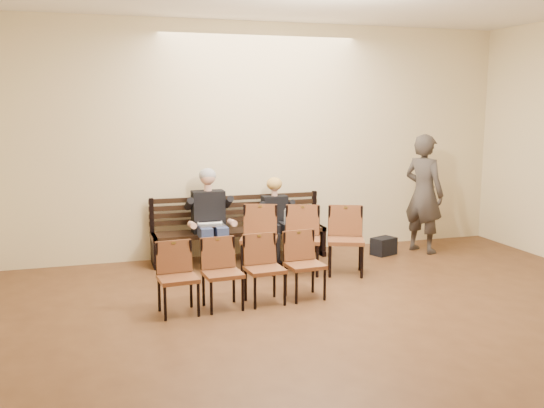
{
  "coord_description": "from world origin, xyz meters",
  "views": [
    {
      "loc": [
        -2.55,
        -3.9,
        2.29
      ],
      "look_at": [
        -0.1,
        4.05,
        0.92
      ],
      "focal_mm": 40.0,
      "sensor_mm": 36.0,
      "label": 1
    }
  ],
  "objects_px": {
    "seated_man": "(210,217)",
    "water_bottle": "(286,224)",
    "bag": "(384,246)",
    "chair_row_back": "(244,272)",
    "passerby": "(424,185)",
    "chair_row_front": "(302,240)",
    "laptop": "(212,227)",
    "seated_woman": "(277,223)",
    "bench": "(240,244)"
  },
  "relations": [
    {
      "from": "seated_woman",
      "to": "chair_row_back",
      "type": "distance_m",
      "value": 2.19
    },
    {
      "from": "bench",
      "to": "seated_woman",
      "type": "distance_m",
      "value": 0.63
    },
    {
      "from": "seated_woman",
      "to": "bag",
      "type": "height_order",
      "value": "seated_woman"
    },
    {
      "from": "seated_man",
      "to": "chair_row_back",
      "type": "height_order",
      "value": "seated_man"
    },
    {
      "from": "bench",
      "to": "passerby",
      "type": "relative_size",
      "value": 1.23
    },
    {
      "from": "seated_woman",
      "to": "chair_row_back",
      "type": "xyz_separation_m",
      "value": [
        -1.0,
        -1.94,
        -0.14
      ]
    },
    {
      "from": "water_bottle",
      "to": "chair_row_back",
      "type": "height_order",
      "value": "chair_row_back"
    },
    {
      "from": "bag",
      "to": "chair_row_back",
      "type": "bearing_deg",
      "value": -147.57
    },
    {
      "from": "seated_man",
      "to": "water_bottle",
      "type": "xyz_separation_m",
      "value": [
        1.09,
        -0.23,
        -0.12
      ]
    },
    {
      "from": "seated_woman",
      "to": "chair_row_back",
      "type": "bearing_deg",
      "value": -117.3
    },
    {
      "from": "bag",
      "to": "passerby",
      "type": "height_order",
      "value": "passerby"
    },
    {
      "from": "water_bottle",
      "to": "chair_row_front",
      "type": "height_order",
      "value": "chair_row_front"
    },
    {
      "from": "water_bottle",
      "to": "chair_row_back",
      "type": "relative_size",
      "value": 0.12
    },
    {
      "from": "seated_man",
      "to": "chair_row_back",
      "type": "xyz_separation_m",
      "value": [
        0.0,
        -1.94,
        -0.29
      ]
    },
    {
      "from": "passerby",
      "to": "chair_row_back",
      "type": "height_order",
      "value": "passerby"
    },
    {
      "from": "seated_woman",
      "to": "passerby",
      "type": "distance_m",
      "value": 2.39
    },
    {
      "from": "bench",
      "to": "passerby",
      "type": "bearing_deg",
      "value": -7.42
    },
    {
      "from": "seated_man",
      "to": "bag",
      "type": "relative_size",
      "value": 3.82
    },
    {
      "from": "bag",
      "to": "passerby",
      "type": "xyz_separation_m",
      "value": [
        0.67,
        0.01,
        0.93
      ]
    },
    {
      "from": "bench",
      "to": "bag",
      "type": "bearing_deg",
      "value": -9.86
    },
    {
      "from": "bench",
      "to": "chair_row_front",
      "type": "relative_size",
      "value": 1.56
    },
    {
      "from": "chair_row_front",
      "to": "seated_man",
      "type": "bearing_deg",
      "value": 163.46
    },
    {
      "from": "chair_row_front",
      "to": "bag",
      "type": "bearing_deg",
      "value": 42.58
    },
    {
      "from": "chair_row_back",
      "to": "bench",
      "type": "bearing_deg",
      "value": 73.01
    },
    {
      "from": "bench",
      "to": "chair_row_back",
      "type": "relative_size",
      "value": 1.34
    },
    {
      "from": "passerby",
      "to": "water_bottle",
      "type": "bearing_deg",
      "value": 65.17
    },
    {
      "from": "bench",
      "to": "laptop",
      "type": "distance_m",
      "value": 0.66
    },
    {
      "from": "laptop",
      "to": "chair_row_back",
      "type": "height_order",
      "value": "chair_row_back"
    },
    {
      "from": "chair_row_front",
      "to": "water_bottle",
      "type": "bearing_deg",
      "value": 112.86
    },
    {
      "from": "water_bottle",
      "to": "passerby",
      "type": "height_order",
      "value": "passerby"
    },
    {
      "from": "laptop",
      "to": "water_bottle",
      "type": "height_order",
      "value": "laptop"
    },
    {
      "from": "seated_man",
      "to": "laptop",
      "type": "bearing_deg",
      "value": -91.84
    },
    {
      "from": "seated_woman",
      "to": "laptop",
      "type": "bearing_deg",
      "value": -171.19
    },
    {
      "from": "seated_man",
      "to": "water_bottle",
      "type": "bearing_deg",
      "value": -11.9
    },
    {
      "from": "bench",
      "to": "laptop",
      "type": "bearing_deg",
      "value": -149.82
    },
    {
      "from": "laptop",
      "to": "passerby",
      "type": "distance_m",
      "value": 3.36
    },
    {
      "from": "laptop",
      "to": "chair_row_front",
      "type": "height_order",
      "value": "chair_row_front"
    },
    {
      "from": "bag",
      "to": "chair_row_back",
      "type": "relative_size",
      "value": 0.19
    },
    {
      "from": "chair_row_front",
      "to": "laptop",
      "type": "bearing_deg",
      "value": 169.01
    },
    {
      "from": "water_bottle",
      "to": "bag",
      "type": "xyz_separation_m",
      "value": [
        1.57,
        -0.03,
        -0.44
      ]
    },
    {
      "from": "bag",
      "to": "chair_row_front",
      "type": "height_order",
      "value": "chair_row_front"
    },
    {
      "from": "laptop",
      "to": "chair_row_front",
      "type": "bearing_deg",
      "value": -39.06
    },
    {
      "from": "laptop",
      "to": "seated_man",
      "type": "bearing_deg",
      "value": 81.55
    },
    {
      "from": "water_bottle",
      "to": "laptop",
      "type": "bearing_deg",
      "value": 176.24
    },
    {
      "from": "water_bottle",
      "to": "passerby",
      "type": "distance_m",
      "value": 2.29
    },
    {
      "from": "bench",
      "to": "laptop",
      "type": "relative_size",
      "value": 7.28
    },
    {
      "from": "laptop",
      "to": "chair_row_front",
      "type": "xyz_separation_m",
      "value": [
        1.11,
        -0.7,
        -0.12
      ]
    },
    {
      "from": "bench",
      "to": "bag",
      "type": "distance_m",
      "value": 2.22
    },
    {
      "from": "seated_man",
      "to": "chair_row_front",
      "type": "distance_m",
      "value": 1.42
    },
    {
      "from": "bag",
      "to": "chair_row_front",
      "type": "relative_size",
      "value": 0.22
    }
  ]
}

